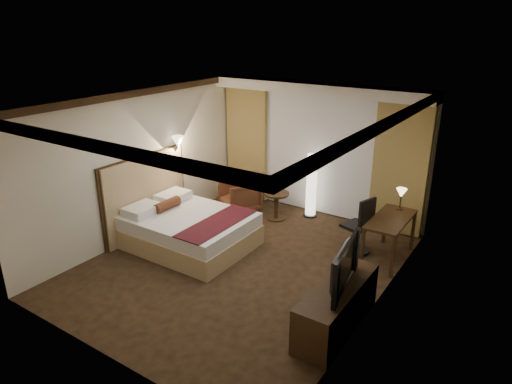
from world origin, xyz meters
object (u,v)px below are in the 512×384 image
Objects in this scene: bed at (190,230)px; armchair at (240,194)px; office_chair at (357,224)px; television at (338,263)px; side_table at (276,206)px; floor_lamp at (311,185)px; dresser at (337,307)px; desk at (389,239)px.

armchair reaches higher than bed.
office_chair is 2.27m from television.
armchair is at bearing -170.04° from office_chair.
office_chair is at bearing 22.39° from armchair.
side_table is 0.42× the size of floor_lamp.
office_chair is 0.64× the size of dresser.
dresser is at bearing -57.56° from floor_lamp.
television is (3.12, -0.71, 0.65)m from bed.
bed is at bearing 167.23° from dresser.
side_table is 0.83m from floor_lamp.
armchair is 1.54m from floor_lamp.
desk reaches higher than bed.
desk is at bearing 23.53° from office_chair.
office_chair is at bearing -34.87° from floor_lamp.
office_chair is at bearing 29.60° from bed.
desk is 2.21m from dresser.
bed is 3.23m from dresser.
desk is 0.74× the size of dresser.
dresser is 0.64m from television.
television is at bearing -46.48° from side_table.
television reaches higher than armchair.
armchair is 0.71× the size of office_chair.
armchair is 0.91m from side_table.
desk is (3.10, 1.49, 0.07)m from bed.
bed is 1.88× the size of television.
floor_lamp is at bearing 122.44° from dresser.
desk is (3.34, -0.36, 0.00)m from armchair.
desk is (1.93, -0.90, -0.30)m from floor_lamp.
side_table is (0.90, 0.02, -0.09)m from armchair.
side_table is 1.94m from office_chair.
television is at bearing -89.48° from desk.
office_chair is (-0.56, -0.05, 0.15)m from desk.
bed is 2.82× the size of armchair.
side_table is (0.66, 1.87, -0.02)m from bed.
armchair is 0.55× the size of floor_lamp.
office_chair reaches higher than side_table.
side_table is 0.47× the size of desk.
television reaches higher than side_table.
desk is (2.44, -0.38, 0.09)m from side_table.
office_chair is (2.78, -0.41, 0.15)m from armchair.
dresser is at bearing -98.56° from television.
television is (0.02, -2.21, 0.58)m from desk.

